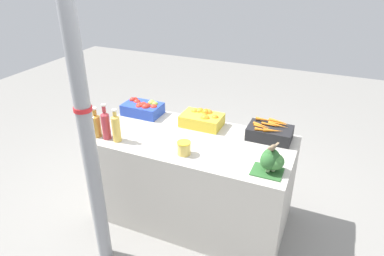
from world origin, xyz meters
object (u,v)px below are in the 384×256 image
(juice_bottle_amber, at_px, (96,124))
(sparrow_bird, at_px, (272,148))
(juice_bottle_ruby, at_px, (106,124))
(juice_bottle_golden, at_px, (116,127))
(apple_crate, at_px, (143,108))
(pickle_jar, at_px, (184,148))
(support_pole, at_px, (85,125))
(orange_crate, at_px, (202,119))
(carrot_crate, at_px, (270,132))
(broccoli_pile, at_px, (271,161))

(juice_bottle_amber, relative_size, sparrow_bird, 2.04)
(juice_bottle_amber, relative_size, juice_bottle_ruby, 0.85)
(juice_bottle_golden, bearing_deg, juice_bottle_amber, 180.00)
(apple_crate, relative_size, pickle_jar, 3.35)
(support_pole, bearing_deg, orange_crate, 66.27)
(carrot_crate, bearing_deg, apple_crate, -179.91)
(support_pole, relative_size, broccoli_pile, 10.90)
(orange_crate, distance_m, carrot_crate, 0.61)
(carrot_crate, relative_size, juice_bottle_amber, 1.37)
(broccoli_pile, height_order, juice_bottle_amber, juice_bottle_amber)
(juice_bottle_ruby, relative_size, sparrow_bird, 2.41)
(broccoli_pile, height_order, juice_bottle_ruby, juice_bottle_ruby)
(orange_crate, relative_size, sparrow_bird, 2.80)
(orange_crate, bearing_deg, juice_bottle_amber, -143.52)
(apple_crate, relative_size, broccoli_pile, 1.66)
(apple_crate, distance_m, juice_bottle_golden, 0.55)
(apple_crate, height_order, broccoli_pile, broccoli_pile)
(juice_bottle_ruby, height_order, pickle_jar, juice_bottle_ruby)
(juice_bottle_ruby, distance_m, juice_bottle_golden, 0.10)
(pickle_jar, bearing_deg, juice_bottle_amber, -177.89)
(carrot_crate, xyz_separation_m, juice_bottle_ruby, (-1.26, -0.54, 0.07))
(carrot_crate, distance_m, pickle_jar, 0.76)
(orange_crate, bearing_deg, pickle_jar, -83.95)
(orange_crate, bearing_deg, support_pole, -113.73)
(sparrow_bird, bearing_deg, juice_bottle_golden, -66.62)
(juice_bottle_ruby, xyz_separation_m, juice_bottle_golden, (0.10, 0.00, -0.01))
(support_pole, height_order, apple_crate, support_pole)
(juice_bottle_amber, bearing_deg, sparrow_bird, 1.77)
(orange_crate, height_order, juice_bottle_amber, juice_bottle_amber)
(juice_bottle_golden, bearing_deg, apple_crate, 97.48)
(juice_bottle_amber, bearing_deg, orange_crate, 36.48)
(juice_bottle_amber, bearing_deg, apple_crate, 76.37)
(apple_crate, distance_m, broccoli_pile, 1.42)
(juice_bottle_amber, height_order, pickle_jar, juice_bottle_amber)
(broccoli_pile, xyz_separation_m, juice_bottle_golden, (-1.26, -0.06, 0.04))
(carrot_crate, xyz_separation_m, pickle_jar, (-0.56, -0.51, -0.01))
(carrot_crate, bearing_deg, juice_bottle_ruby, -156.61)
(orange_crate, xyz_separation_m, juice_bottle_amber, (-0.75, -0.55, 0.05))
(sparrow_bird, bearing_deg, juice_bottle_ruby, -66.77)
(apple_crate, relative_size, juice_bottle_ruby, 1.16)
(apple_crate, distance_m, juice_bottle_ruby, 0.55)
(broccoli_pile, distance_m, juice_bottle_ruby, 1.37)
(juice_bottle_amber, relative_size, juice_bottle_golden, 0.93)
(carrot_crate, height_order, pickle_jar, carrot_crate)
(broccoli_pile, height_order, juice_bottle_golden, juice_bottle_golden)
(apple_crate, relative_size, juice_bottle_golden, 1.27)
(support_pole, distance_m, juice_bottle_ruby, 0.56)
(juice_bottle_golden, xyz_separation_m, sparrow_bird, (1.26, 0.05, 0.08))
(carrot_crate, height_order, juice_bottle_amber, juice_bottle_amber)
(support_pole, distance_m, juice_bottle_amber, 0.61)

